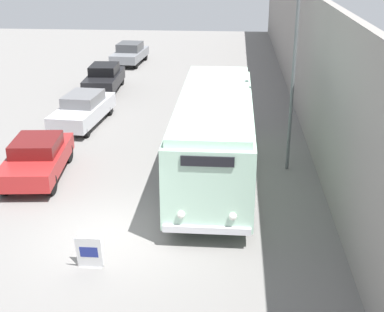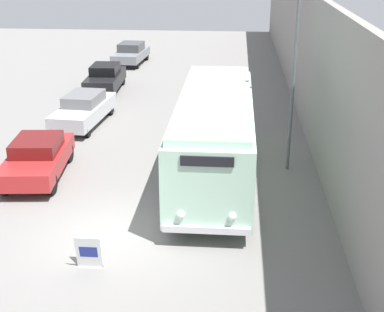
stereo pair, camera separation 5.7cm
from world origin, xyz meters
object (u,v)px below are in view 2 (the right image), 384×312
Objects in this scene: parked_car_mid at (84,109)px; streetlamp at (296,45)px; vintage_bus at (215,132)px; sign_board at (89,251)px; parked_car_distant at (131,53)px; parked_car_near at (38,157)px; parked_car_far at (105,78)px.

streetlamp is at bearing -22.52° from parked_car_mid.
vintage_bus is 6.85m from sign_board.
parked_car_near is at bearing -85.22° from parked_car_distant.
streetlamp is 1.64× the size of parked_car_distant.
parked_car_mid is (0.01, 6.18, -0.01)m from parked_car_near.
parked_car_distant is (-9.51, 18.51, -3.89)m from streetlamp.
parked_car_distant is at bearing 96.32° from parked_car_mid.
vintage_bus is at bearing -67.30° from parked_car_distant.
parked_car_near is 6.18m from parked_car_mid.
vintage_bus reaches higher than parked_car_distant.
sign_board is (-2.99, -6.03, -1.29)m from vintage_bus.
vintage_bus is at bearing -37.53° from parked_car_mid.
parked_car_far reaches higher than parked_car_distant.
vintage_bus reaches higher than sign_board.
streetlamp is (2.73, 1.10, 2.90)m from vintage_bus.
parked_car_near is at bearing -170.59° from streetlamp.
streetlamp is 10.95m from parked_car_mid.
parked_car_far is at bearing 119.67° from vintage_bus.
vintage_bus is 8.65m from parked_car_mid.
parked_car_near is 1.01× the size of parked_car_far.
parked_car_far is (-6.83, 11.99, -0.99)m from vintage_bus.
parked_car_mid is at bearing 84.21° from parked_car_near.
parked_car_near is (-9.11, -1.51, -3.90)m from streetlamp.
vintage_bus is 2.20× the size of parked_car_distant.
parked_car_near is (-3.39, 5.62, 0.29)m from sign_board.
parked_car_distant is at bearing 87.35° from parked_car_far.
streetlamp is 1.65× the size of parked_car_far.
streetlamp is at bearing -59.17° from parked_car_distant.
parked_car_distant is (-3.79, 25.64, 0.30)m from sign_board.
parked_car_mid is (-3.38, 11.80, 0.29)m from sign_board.
parked_car_mid is 1.10× the size of parked_car_distant.
vintage_bus is 4.13m from streetlamp.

